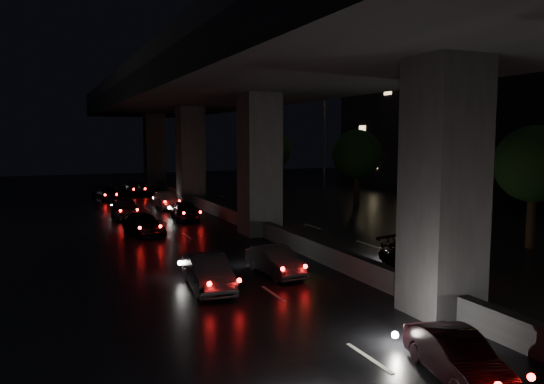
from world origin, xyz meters
TOP-DOWN VIEW (x-y plane):
  - ground at (0.00, 0.00)m, footprint 120.00×120.00m
  - viaduct at (0.00, 5.00)m, footprint 12.00×80.00m
  - median_barrier at (0.00, 5.00)m, footprint 0.45×70.00m
  - building_right_far at (27.00, 20.00)m, footprint 12.00×22.00m
  - tree_b at (11.00, -4.00)m, footprint 3.80×3.80m
  - tree_c at (11.00, 12.00)m, footprint 3.80×3.80m
  - tree_d at (11.00, 28.00)m, footprint 3.80×3.80m
  - streetlight_far at (10.97, 18.00)m, footprint 2.52×0.44m
  - car_1 at (-2.80, -13.76)m, footprint 1.88×3.50m
  - car_3 at (3.07, -5.61)m, footprint 2.50×4.52m
  - car_4 at (-5.95, -4.51)m, footprint 1.65×3.92m
  - car_5 at (-2.84, -3.61)m, footprint 1.44×3.51m
  - car_6 at (-6.19, 7.25)m, footprint 2.14×4.04m
  - car_7 at (-6.21, 14.35)m, footprint 2.36×4.65m
  - car_8 at (-2.69, 11.66)m, footprint 1.87×3.91m
  - car_9 at (-2.52, 17.93)m, footprint 1.42×3.97m
  - car_10 at (-3.08, 28.67)m, footprint 2.12×4.52m
  - car_11 at (-6.03, 25.17)m, footprint 2.73×4.42m

SIDE VIEW (x-z plane):
  - ground at x=0.00m, z-range 0.00..0.00m
  - median_barrier at x=0.00m, z-range 0.00..0.85m
  - car_1 at x=-2.80m, z-range 0.00..1.09m
  - car_5 at x=-2.84m, z-range 0.00..1.13m
  - car_11 at x=-6.03m, z-range 0.00..1.14m
  - car_3 at x=3.07m, z-range 0.00..1.24m
  - car_10 at x=-3.08m, z-range 0.00..1.25m
  - car_4 at x=-5.95m, z-range 0.00..1.26m
  - car_8 at x=-2.69m, z-range 0.00..1.29m
  - car_7 at x=-6.21m, z-range 0.00..1.29m
  - car_9 at x=-2.52m, z-range 0.00..1.30m
  - car_6 at x=-6.19m, z-range 0.00..1.31m
  - tree_b at x=11.00m, z-range 1.13..7.26m
  - tree_c at x=11.00m, z-range 1.13..7.26m
  - tree_d at x=11.00m, z-range 1.13..7.26m
  - streetlight_far at x=10.97m, z-range 1.16..10.16m
  - building_right_far at x=27.00m, z-range 0.00..15.00m
  - viaduct at x=0.00m, z-range 3.09..13.59m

